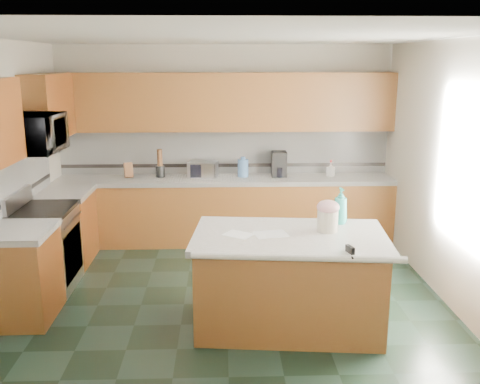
{
  "coord_description": "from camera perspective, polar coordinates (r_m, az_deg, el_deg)",
  "views": [
    {
      "loc": [
        -0.04,
        -5.17,
        2.47
      ],
      "look_at": [
        0.15,
        0.35,
        1.12
      ],
      "focal_mm": 40.0,
      "sensor_mm": 36.0,
      "label": 1
    }
  ],
  "objects": [
    {
      "name": "range_oven_door",
      "position": [
        6.26,
        -17.42,
        -6.22
      ],
      "size": [
        0.02,
        0.68,
        0.55
      ],
      "primitive_type": "cube",
      "color": "black",
      "rests_on": "range_body"
    },
    {
      "name": "left_backsplash",
      "position": [
        6.27,
        -22.95,
        1.27
      ],
      "size": [
        0.02,
        2.3,
        0.63
      ],
      "primitive_type": "cube",
      "color": "silver",
      "rests_on": "wall_left"
    },
    {
      "name": "island_top",
      "position": [
        4.98,
        5.34,
        -4.82
      ],
      "size": [
        1.88,
        1.23,
        0.06
      ],
      "primitive_type": "cube",
      "rotation": [
        0.0,
        0.0,
        -0.1
      ],
      "color": "white",
      "rests_on": "island_base"
    },
    {
      "name": "treat_jar",
      "position": [
        5.07,
        9.32,
        -3.05
      ],
      "size": [
        0.24,
        0.24,
        0.2
      ],
      "primitive_type": "cylinder",
      "rotation": [
        0.0,
        0.0,
        0.32
      ],
      "color": "beige",
      "rests_on": "island_top"
    },
    {
      "name": "paper_sheet_b",
      "position": [
        4.94,
        -0.18,
        -4.55
      ],
      "size": [
        0.32,
        0.3,
        0.0
      ],
      "primitive_type": "cube",
      "rotation": [
        0.0,
        0.0,
        -0.59
      ],
      "color": "white",
      "rests_on": "island_top"
    },
    {
      "name": "window_light_proxy",
      "position": [
        5.57,
        22.8,
        2.63
      ],
      "size": [
        0.02,
        1.4,
        1.1
      ],
      "primitive_type": "cube",
      "color": "white",
      "rests_on": "wall_right"
    },
    {
      "name": "floor",
      "position": [
        5.73,
        -1.41,
        -11.81
      ],
      "size": [
        4.6,
        4.6,
        0.0
      ],
      "primitive_type": "plane",
      "color": "black",
      "rests_on": "ground"
    },
    {
      "name": "back_backsplash",
      "position": [
        7.56,
        -1.64,
        4.33
      ],
      "size": [
        4.6,
        0.02,
        0.63
      ],
      "primitive_type": "cube",
      "color": "silver",
      "rests_on": "back_countertop"
    },
    {
      "name": "ceiling",
      "position": [
        5.17,
        -1.59,
        16.28
      ],
      "size": [
        4.6,
        4.6,
        0.0
      ],
      "primitive_type": "plane",
      "color": "white",
      "rests_on": "ground"
    },
    {
      "name": "knife_block",
      "position": [
        7.47,
        -11.82,
        2.28
      ],
      "size": [
        0.15,
        0.18,
        0.22
      ],
      "primitive_type": "cube",
      "rotation": [
        -0.31,
        0.0,
        0.32
      ],
      "color": "#472814",
      "rests_on": "back_countertop"
    },
    {
      "name": "water_jug_neck",
      "position": [
        7.35,
        0.33,
        3.63
      ],
      "size": [
        0.07,
        0.07,
        0.03
      ],
      "primitive_type": "cylinder",
      "color": "#4873AB",
      "rests_on": "water_jug"
    },
    {
      "name": "left_counter_rear",
      "position": [
        6.93,
        -18.34,
        -0.14
      ],
      "size": [
        0.64,
        0.82,
        0.06
      ],
      "primitive_type": "cube",
      "color": "white",
      "rests_on": "left_base_cab_rear"
    },
    {
      "name": "treat_jar_lid",
      "position": [
        5.04,
        9.38,
        -1.6
      ],
      "size": [
        0.21,
        0.21,
        0.13
      ],
      "primitive_type": "ellipsoid",
      "color": "#D79AA1",
      "rests_on": "treat_jar"
    },
    {
      "name": "range_backguard",
      "position": [
        6.26,
        -22.69,
        -0.74
      ],
      "size": [
        0.06,
        0.76,
        0.18
      ],
      "primitive_type": "cube",
      "color": "#B7B7BC",
      "rests_on": "range_body"
    },
    {
      "name": "treat_jar_knob",
      "position": [
        5.03,
        9.4,
        -1.09
      ],
      "size": [
        0.07,
        0.02,
        0.02
      ],
      "primitive_type": "cylinder",
      "rotation": [
        0.0,
        1.57,
        0.0
      ],
      "color": "tan",
      "rests_on": "treat_jar_lid"
    },
    {
      "name": "coffee_carafe",
      "position": [
        7.39,
        4.21,
        2.16
      ],
      "size": [
        0.14,
        0.14,
        0.14
      ],
      "primitive_type": "cylinder",
      "color": "black",
      "rests_on": "back_countertop"
    },
    {
      "name": "left_base_cab_front",
      "position": [
        5.68,
        -22.24,
        -8.38
      ],
      "size": [
        0.6,
        0.72,
        0.86
      ],
      "primitive_type": "cube",
      "color": "#50230B",
      "rests_on": "ground"
    },
    {
      "name": "utensil_bundle",
      "position": [
        7.41,
        -8.56,
        3.65
      ],
      "size": [
        0.07,
        0.07,
        0.23
      ],
      "primitive_type": "cylinder",
      "color": "#472814",
      "rests_on": "utensil_crock"
    },
    {
      "name": "back_accent_band",
      "position": [
        7.59,
        -1.63,
        2.87
      ],
      "size": [
        4.6,
        0.01,
        0.05
      ],
      "primitive_type": "cube",
      "color": "black",
      "rests_on": "back_countertop"
    },
    {
      "name": "toaster_oven",
      "position": [
        7.37,
        -3.98,
        2.43
      ],
      "size": [
        0.43,
        0.34,
        0.22
      ],
      "primitive_type": "cube",
      "rotation": [
        0.0,
        0.0,
        -0.24
      ],
      "color": "#B7B7BC",
      "rests_on": "back_countertop"
    },
    {
      "name": "soap_bottle_island",
      "position": [
        5.32,
        10.67,
        -1.46
      ],
      "size": [
        0.16,
        0.16,
        0.36
      ],
      "primitive_type": "imported",
      "rotation": [
        0.0,
        0.0,
        0.15
      ],
      "color": "teal",
      "rests_on": "island_top"
    },
    {
      "name": "paper_towel",
      "position": [
        7.41,
        0.19,
        2.64
      ],
      "size": [
        0.11,
        0.11,
        0.24
      ],
      "primitive_type": "cylinder",
      "color": "white",
      "rests_on": "back_countertop"
    },
    {
      "name": "range_body",
      "position": [
        6.33,
        -19.99,
        -5.82
      ],
      "size": [
        0.6,
        0.76,
        0.88
      ],
      "primitive_type": "cube",
      "color": "#B7B7BC",
      "rests_on": "ground"
    },
    {
      "name": "treat_jar_knob_end_l",
      "position": [
        5.02,
        9.01,
        -1.1
      ],
      "size": [
        0.04,
        0.04,
        0.04
      ],
      "primitive_type": "sphere",
      "color": "tan",
      "rests_on": "treat_jar_lid"
    },
    {
      "name": "left_upper_cab_rear",
      "position": [
        6.94,
        -19.76,
        8.56
      ],
      "size": [
        0.33,
        1.09,
        0.78
      ],
      "primitive_type": "cube",
      "color": "#50230B",
      "rests_on": "wall_left"
    },
    {
      "name": "paper_towel_base",
      "position": [
        7.44,
        0.19,
        1.77
      ],
      "size": [
        0.16,
        0.16,
        0.01
      ],
      "primitive_type": "cylinder",
      "color": "#B7B7BC",
      "rests_on": "back_countertop"
    },
    {
      "name": "coffee_maker",
      "position": [
        7.42,
        4.19,
        3.01
      ],
      "size": [
        0.21,
        0.23,
        0.34
      ],
      "primitive_type": "cube",
      "rotation": [
        0.0,
        0.0,
        -0.03
      ],
      "color": "black",
      "rests_on": "back_countertop"
    },
    {
      "name": "wall_front",
      "position": [
        3.06,
        -1.11,
        -7.74
      ],
      "size": [
        4.6,
        0.04,
        2.7
      ],
      "primitive_type": "cube",
      "color": "beige",
      "rests_on": "ground"
    },
    {
      "name": "toaster_oven_door",
      "position": [
        7.25,
        -4.01,
        2.24
      ],
      "size": [
        0.34,
        0.01,
        0.18
      ],
      "primitive_type": "cube",
      "color": "black",
      "rests_on": "toaster_oven"
    },
    {
      "name": "back_base_cab",
      "position": [
        7.45,
        -1.59,
        -2.15
      ],
      "size": [
        4.6,
        0.6,
        0.86
      ],
      "primitive_type": "cube",
      "color": "#50230B",
      "rests_on": "ground"
    },
    {
      "name": "island_base",
      "position": [
        5.15,
        5.22,
        -9.69
      ],
      "size": [
        1.77,
        1.12,
        0.86
      ],
      "primitive_type": "cube",
      "rotation": [
        0.0,
        0.0,
        -0.1
      ],
      "color": "#50230B",
      "rests_on": "ground"
    },
    {
      "name": "wall_back",
      "position": [
        7.57,
        -1.65,
        5.23
      ],
      "size": [
        4.6,
        0.04,
        2.7
      ],
      "primitive_type": "cube",
      "color": "beige",
      "rests_on": "ground"
    },
    {
      "name": "clamp_handle",
      "position": [
        4.52,
        11.82,
        -6.77
      ],
      "size": [
        0.02,
        0.08,
        0.02
      ],
      "primitive_type": "cylinder",
      "rotation": [
        1.57,
        0.0,
        0.0
      ],
      "color": "black",
      "rests_on": "island_top"
    },
    {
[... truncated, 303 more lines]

